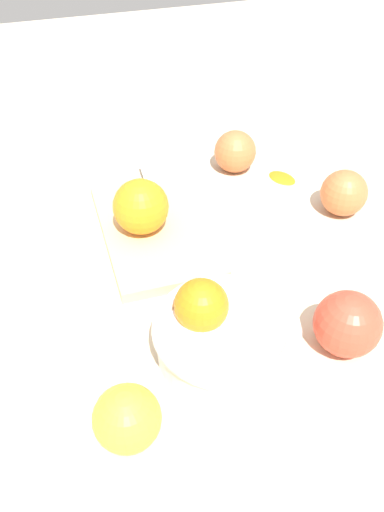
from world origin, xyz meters
The scene contains 10 objects.
ground_plane centered at (0.00, 0.00, 0.00)m, with size 2.40×2.40×0.00m, color beige.
bowl centered at (-0.15, 0.07, 0.03)m, with size 0.17×0.17×0.09m.
cutting_board centered at (0.09, 0.08, 0.01)m, with size 0.26×0.15×0.02m, color #DBB77F.
orange_on_board centered at (0.09, 0.10, 0.06)m, with size 0.08×0.08×0.08m, color orange.
knife centered at (0.17, 0.06, 0.02)m, with size 0.16×0.03×0.01m.
apple_front_right centered at (0.06, -0.21, 0.04)m, with size 0.07×0.07×0.07m, color #CC6638.
apple_front_right_2 centered at (0.23, -0.10, 0.04)m, with size 0.07×0.07×0.07m, color #CC6638.
apple_back_left centered at (-0.22, 0.19, 0.03)m, with size 0.07×0.07×0.07m, color gold.
apple_front_left centered at (-0.18, -0.07, 0.04)m, with size 0.08×0.08×0.08m, color #D6422D.
citrus_peel centered at (0.17, -0.17, 0.00)m, with size 0.05×0.04×0.01m, color orange.
Camera 1 is at (-0.50, 0.22, 0.48)m, focal length 36.39 mm.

